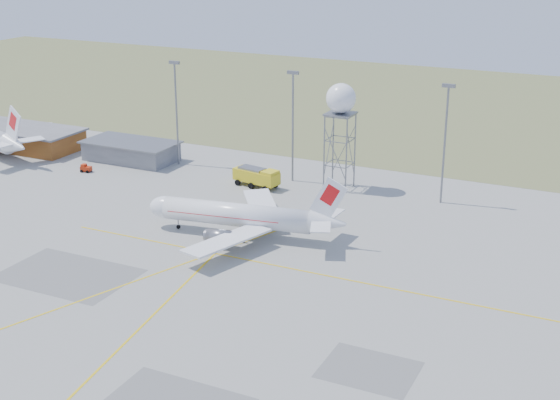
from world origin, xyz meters
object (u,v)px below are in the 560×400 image
at_px(fire_truck, 257,178).
at_px(baggage_tug, 86,169).
at_px(radar_tower, 340,130).
at_px(airliner_main, 240,216).

distance_m(fire_truck, baggage_tug, 34.60).
bearing_deg(baggage_tug, radar_tower, 6.02).
bearing_deg(radar_tower, baggage_tug, -165.58).
distance_m(radar_tower, baggage_tug, 50.06).
bearing_deg(radar_tower, airliner_main, -99.79).
bearing_deg(fire_truck, radar_tower, 34.70).
distance_m(airliner_main, fire_truck, 23.96).
bearing_deg(airliner_main, radar_tower, -108.87).
height_order(airliner_main, fire_truck, airliner_main).
bearing_deg(baggage_tug, fire_truck, 2.06).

